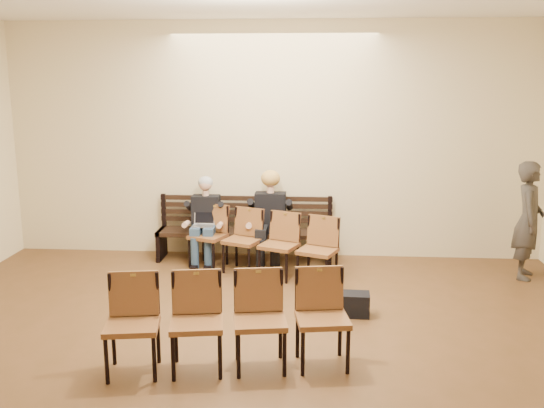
{
  "coord_description": "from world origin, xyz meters",
  "views": [
    {
      "loc": [
        0.64,
        -4.0,
        2.7
      ],
      "look_at": [
        0.05,
        4.05,
        0.99
      ],
      "focal_mm": 40.0,
      "sensor_mm": 36.0,
      "label": 1
    }
  ],
  "objects_px": {
    "bench": "(245,245)",
    "chair_row_front": "(260,243)",
    "water_bottle": "(279,230)",
    "seated_woman": "(270,220)",
    "bag": "(353,304)",
    "chair_row_back": "(229,323)",
    "seated_man": "(205,222)",
    "laptop": "(203,227)",
    "passerby": "(529,212)"
  },
  "relations": [
    {
      "from": "bench",
      "to": "chair_row_front",
      "type": "height_order",
      "value": "chair_row_front"
    },
    {
      "from": "bench",
      "to": "water_bottle",
      "type": "relative_size",
      "value": 11.08
    },
    {
      "from": "seated_woman",
      "to": "bag",
      "type": "height_order",
      "value": "seated_woman"
    },
    {
      "from": "chair_row_back",
      "to": "seated_man",
      "type": "bearing_deg",
      "value": 94.8
    },
    {
      "from": "chair_row_front",
      "to": "laptop",
      "type": "bearing_deg",
      "value": 178.82
    },
    {
      "from": "laptop",
      "to": "water_bottle",
      "type": "relative_size",
      "value": 1.28
    },
    {
      "from": "seated_man",
      "to": "passerby",
      "type": "xyz_separation_m",
      "value": [
        4.47,
        -0.39,
        0.32
      ]
    },
    {
      "from": "water_bottle",
      "to": "bag",
      "type": "relative_size",
      "value": 0.65
    },
    {
      "from": "seated_woman",
      "to": "water_bottle",
      "type": "distance_m",
      "value": 0.28
    },
    {
      "from": "seated_woman",
      "to": "bag",
      "type": "bearing_deg",
      "value": -60.0
    },
    {
      "from": "bench",
      "to": "bag",
      "type": "height_order",
      "value": "bench"
    },
    {
      "from": "chair_row_front",
      "to": "chair_row_back",
      "type": "distance_m",
      "value": 2.79
    },
    {
      "from": "bench",
      "to": "laptop",
      "type": "bearing_deg",
      "value": -154.02
    },
    {
      "from": "seated_man",
      "to": "bench",
      "type": "bearing_deg",
      "value": 11.95
    },
    {
      "from": "passerby",
      "to": "chair_row_back",
      "type": "xyz_separation_m",
      "value": [
        -3.65,
        -2.93,
        -0.46
      ]
    },
    {
      "from": "chair_row_front",
      "to": "chair_row_back",
      "type": "height_order",
      "value": "chair_row_back"
    },
    {
      "from": "seated_man",
      "to": "water_bottle",
      "type": "distance_m",
      "value": 1.13
    },
    {
      "from": "water_bottle",
      "to": "chair_row_front",
      "type": "bearing_deg",
      "value": -128.25
    },
    {
      "from": "seated_woman",
      "to": "chair_row_front",
      "type": "distance_m",
      "value": 0.57
    },
    {
      "from": "bench",
      "to": "chair_row_back",
      "type": "distance_m",
      "value": 3.46
    },
    {
      "from": "seated_man",
      "to": "water_bottle",
      "type": "bearing_deg",
      "value": -11.58
    },
    {
      "from": "seated_woman",
      "to": "passerby",
      "type": "distance_m",
      "value": 3.55
    },
    {
      "from": "bench",
      "to": "laptop",
      "type": "relative_size",
      "value": 8.66
    },
    {
      "from": "passerby",
      "to": "chair_row_back",
      "type": "relative_size",
      "value": 0.82
    },
    {
      "from": "seated_woman",
      "to": "laptop",
      "type": "distance_m",
      "value": 0.97
    },
    {
      "from": "water_bottle",
      "to": "bag",
      "type": "height_order",
      "value": "water_bottle"
    },
    {
      "from": "bag",
      "to": "seated_woman",
      "type": "bearing_deg",
      "value": 120.0
    },
    {
      "from": "bench",
      "to": "passerby",
      "type": "bearing_deg",
      "value": -7.41
    },
    {
      "from": "bench",
      "to": "chair_row_back",
      "type": "height_order",
      "value": "chair_row_back"
    },
    {
      "from": "bag",
      "to": "passerby",
      "type": "bearing_deg",
      "value": 32.5
    },
    {
      "from": "water_bottle",
      "to": "laptop",
      "type": "bearing_deg",
      "value": 176.4
    },
    {
      "from": "bench",
      "to": "seated_woman",
      "type": "relative_size",
      "value": 2.02
    },
    {
      "from": "passerby",
      "to": "chair_row_back",
      "type": "distance_m",
      "value": 4.7
    },
    {
      "from": "bench",
      "to": "chair_row_back",
      "type": "xyz_separation_m",
      "value": [
        0.26,
        -3.44,
        0.24
      ]
    },
    {
      "from": "bag",
      "to": "chair_row_front",
      "type": "xyz_separation_m",
      "value": [
        -1.2,
        1.39,
        0.31
      ]
    },
    {
      "from": "laptop",
      "to": "chair_row_back",
      "type": "bearing_deg",
      "value": -70.62
    },
    {
      "from": "bench",
      "to": "laptop",
      "type": "distance_m",
      "value": 0.71
    },
    {
      "from": "water_bottle",
      "to": "seated_man",
      "type": "bearing_deg",
      "value": 168.42
    },
    {
      "from": "laptop",
      "to": "water_bottle",
      "type": "distance_m",
      "value": 1.1
    },
    {
      "from": "laptop",
      "to": "chair_row_front",
      "type": "bearing_deg",
      "value": -18.65
    },
    {
      "from": "passerby",
      "to": "seated_man",
      "type": "bearing_deg",
      "value": 103.56
    },
    {
      "from": "bench",
      "to": "seated_woman",
      "type": "distance_m",
      "value": 0.58
    },
    {
      "from": "seated_woman",
      "to": "chair_row_front",
      "type": "bearing_deg",
      "value": -99.97
    },
    {
      "from": "bench",
      "to": "water_bottle",
      "type": "bearing_deg",
      "value": -32.87
    },
    {
      "from": "chair_row_front",
      "to": "chair_row_back",
      "type": "relative_size",
      "value": 0.96
    },
    {
      "from": "bag",
      "to": "bench",
      "type": "bearing_deg",
      "value": 126.26
    },
    {
      "from": "laptop",
      "to": "chair_row_back",
      "type": "distance_m",
      "value": 3.27
    },
    {
      "from": "seated_woman",
      "to": "laptop",
      "type": "xyz_separation_m",
      "value": [
        -0.96,
        -0.16,
        -0.08
      ]
    },
    {
      "from": "bench",
      "to": "bag",
      "type": "relative_size",
      "value": 7.2
    },
    {
      "from": "bag",
      "to": "laptop",
      "type": "bearing_deg",
      "value": 139.47
    }
  ]
}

